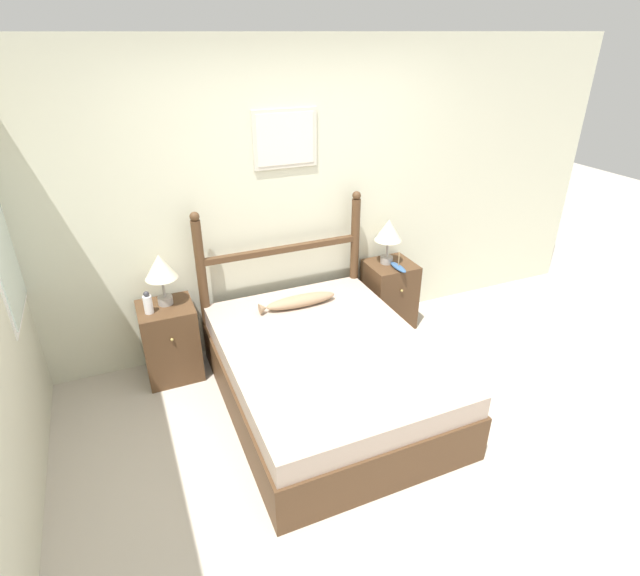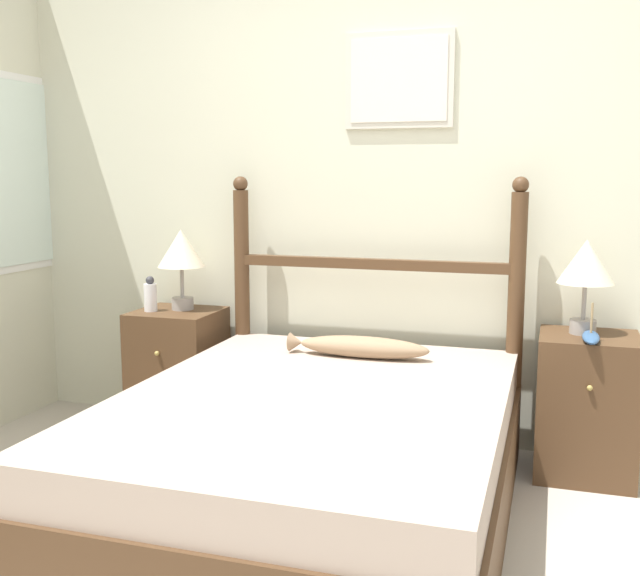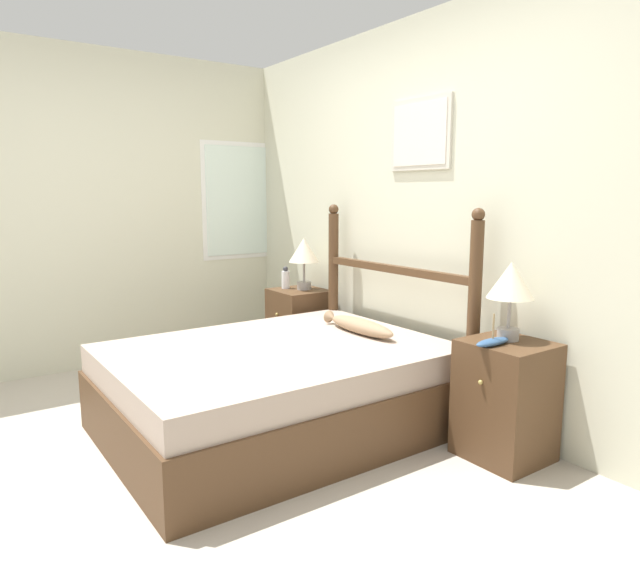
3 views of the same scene
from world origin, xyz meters
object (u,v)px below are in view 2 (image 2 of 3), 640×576
(table_lamp_right, at_px, (586,266))
(fish_pillow, at_px, (360,347))
(nightstand_right, at_px, (586,406))
(table_lamp_left, at_px, (181,252))
(model_boat, at_px, (591,337))
(bed, at_px, (313,459))
(nightstand_left, at_px, (178,370))
(bottle, at_px, (150,296))

(table_lamp_right, relative_size, fish_pillow, 0.64)
(nightstand_right, height_order, table_lamp_left, table_lamp_left)
(nightstand_right, height_order, fish_pillow, nightstand_right)
(fish_pillow, bearing_deg, table_lamp_right, 14.03)
(table_lamp_left, height_order, fish_pillow, table_lamp_left)
(table_lamp_right, distance_m, model_boat, 0.33)
(table_lamp_left, bearing_deg, bed, -40.62)
(nightstand_left, height_order, bottle, bottle)
(table_lamp_right, relative_size, model_boat, 1.75)
(bed, relative_size, model_boat, 8.03)
(nightstand_right, height_order, bottle, bottle)
(nightstand_left, bearing_deg, fish_pillow, -11.28)
(nightstand_right, distance_m, model_boat, 0.36)
(nightstand_left, bearing_deg, model_boat, -3.63)
(nightstand_left, bearing_deg, table_lamp_right, 0.93)
(nightstand_right, relative_size, model_boat, 2.67)
(nightstand_right, distance_m, table_lamp_left, 2.11)
(bottle, bearing_deg, model_boat, -1.99)
(table_lamp_left, bearing_deg, table_lamp_right, -0.22)
(bed, bearing_deg, bottle, 146.05)
(bottle, bearing_deg, table_lamp_left, 34.95)
(bottle, xyz_separation_m, fish_pillow, (1.16, -0.15, -0.16))
(nightstand_left, height_order, table_lamp_right, table_lamp_right)
(nightstand_left, xyz_separation_m, table_lamp_left, (0.02, 0.04, 0.62))
(bed, xyz_separation_m, fish_pillow, (0.02, 0.61, 0.31))
(table_lamp_left, relative_size, model_boat, 1.75)
(model_boat, bearing_deg, bottle, 178.01)
(bottle, bearing_deg, nightstand_left, 24.39)
(bed, xyz_separation_m, nightstand_right, (1.02, 0.82, 0.06))
(nightstand_left, relative_size, nightstand_right, 1.00)
(table_lamp_right, height_order, fish_pillow, table_lamp_right)
(nightstand_left, distance_m, fish_pillow, 1.09)
(bed, height_order, model_boat, model_boat)
(table_lamp_right, bearing_deg, nightstand_right, -46.21)
(nightstand_right, relative_size, fish_pillow, 0.98)
(nightstand_right, bearing_deg, bottle, -178.56)
(nightstand_left, relative_size, table_lamp_right, 1.53)
(nightstand_right, xyz_separation_m, bottle, (-2.15, -0.05, 0.40))
(bed, bearing_deg, table_lamp_right, 40.82)
(nightstand_right, xyz_separation_m, table_lamp_right, (-0.03, 0.03, 0.62))
(nightstand_right, bearing_deg, nightstand_left, 180.00)
(table_lamp_left, relative_size, table_lamp_right, 1.00)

